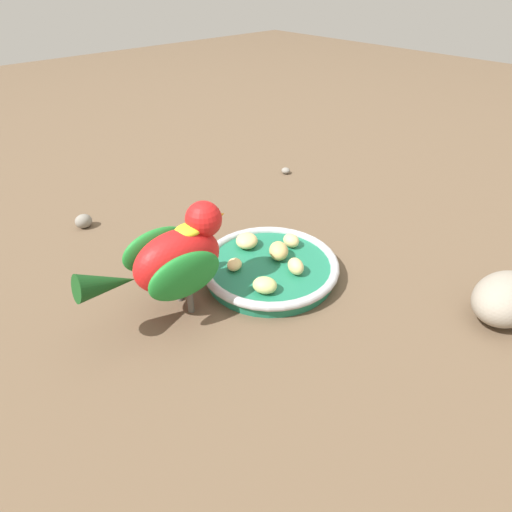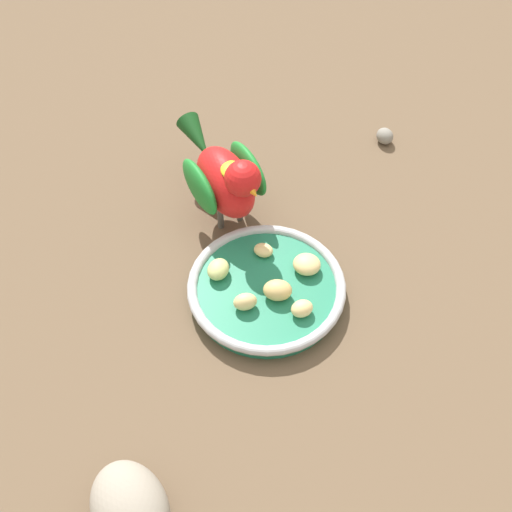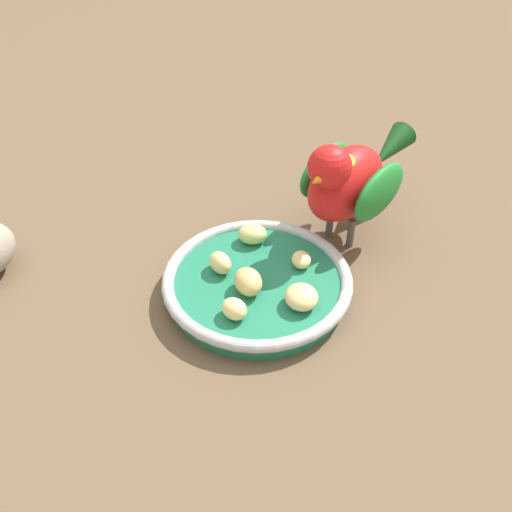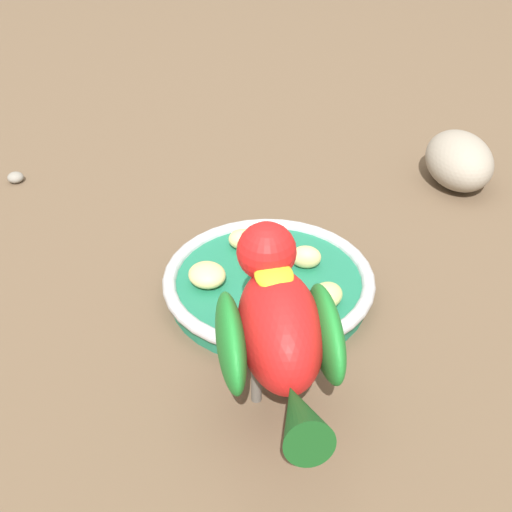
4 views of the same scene
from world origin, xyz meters
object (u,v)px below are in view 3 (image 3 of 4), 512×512
at_px(apple_piece_3, 220,263).
at_px(apple_piece_2, 301,297).
at_px(feeding_bowl, 257,283).
at_px(apple_piece_5, 234,309).
at_px(apple_piece_4, 253,234).
at_px(parrot, 350,179).
at_px(apple_piece_1, 305,261).
at_px(apple_piece_0, 248,282).

bearing_deg(apple_piece_3, apple_piece_2, -176.46).
bearing_deg(feeding_bowl, apple_piece_3, 17.30).
bearing_deg(apple_piece_5, apple_piece_4, -63.30).
height_order(apple_piece_4, parrot, parrot).
bearing_deg(feeding_bowl, parrot, -101.58).
bearing_deg(apple_piece_1, parrot, -89.15).
relative_size(feeding_bowl, apple_piece_4, 6.16).
relative_size(feeding_bowl, parrot, 0.98).
relative_size(apple_piece_0, apple_piece_3, 1.23).
height_order(feeding_bowl, apple_piece_1, apple_piece_1).
xyz_separation_m(apple_piece_1, apple_piece_3, (0.08, 0.06, 0.00)).
distance_m(apple_piece_2, apple_piece_3, 0.11).
height_order(apple_piece_0, apple_piece_1, apple_piece_0).
distance_m(feeding_bowl, apple_piece_1, 0.06).
relative_size(apple_piece_1, apple_piece_5, 0.92).
xyz_separation_m(apple_piece_3, apple_piece_4, (0.00, -0.07, -0.00)).
distance_m(apple_piece_3, apple_piece_5, 0.07).
bearing_deg(apple_piece_1, apple_piece_3, 39.71).
xyz_separation_m(apple_piece_0, parrot, (-0.03, -0.17, 0.05)).
bearing_deg(apple_piece_0, apple_piece_2, -165.82).
bearing_deg(parrot, apple_piece_0, -4.01).
bearing_deg(parrot, apple_piece_2, 16.50).
bearing_deg(apple_piece_5, apple_piece_1, -99.48).
bearing_deg(apple_piece_2, apple_piece_3, 3.54).
height_order(feeding_bowl, apple_piece_5, apple_piece_5).
xyz_separation_m(apple_piece_0, apple_piece_1, (-0.03, -0.07, -0.01)).
height_order(apple_piece_5, parrot, parrot).
xyz_separation_m(apple_piece_2, apple_piece_4, (0.11, -0.06, 0.00)).
bearing_deg(feeding_bowl, apple_piece_2, 173.76).
bearing_deg(feeding_bowl, apple_piece_0, 97.42).
relative_size(apple_piece_3, apple_piece_4, 0.90).
relative_size(feeding_bowl, apple_piece_1, 7.87).
bearing_deg(apple_piece_3, apple_piece_1, -140.29).
relative_size(apple_piece_2, parrot, 0.17).
relative_size(feeding_bowl, apple_piece_0, 5.59).
distance_m(feeding_bowl, parrot, 0.17).
distance_m(apple_piece_3, apple_piece_4, 0.07).
distance_m(feeding_bowl, apple_piece_4, 0.07).
xyz_separation_m(apple_piece_3, apple_piece_5, (-0.06, 0.05, -0.00)).
xyz_separation_m(apple_piece_2, parrot, (0.03, -0.16, 0.06)).
bearing_deg(apple_piece_4, parrot, -127.45).
bearing_deg(apple_piece_0, apple_piece_1, -112.62).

